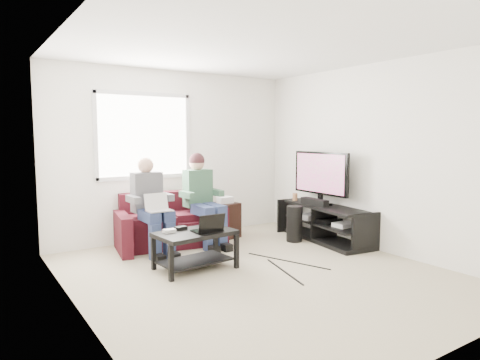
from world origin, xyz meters
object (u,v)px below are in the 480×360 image
tv_stand (324,225)px  end_table (225,219)px  coffee_table (195,241)px  tv (321,175)px  sofa (171,225)px  subwoofer (294,224)px

tv_stand → end_table: end_table is taller
coffee_table → tv: bearing=6.0°
sofa → tv_stand: size_ratio=1.02×
sofa → coffee_table: size_ratio=1.80×
tv_stand → end_table: 1.54m
coffee_table → tv: (2.29, 0.24, 0.67)m
tv → subwoofer: tv is taller
coffee_table → tv: 2.40m
coffee_table → end_table: bearing=45.7°
tv_stand → subwoofer: tv_stand is taller
tv_stand → subwoofer: (-0.41, 0.22, 0.03)m
sofa → subwoofer: 1.86m
tv → end_table: 1.64m
sofa → coffee_table: 1.26m
tv_stand → end_table: bearing=138.2°
coffee_table → end_table: (1.14, 1.17, -0.05)m
coffee_table → tv_stand: bearing=3.6°
tv_stand → tv: 0.77m
tv_stand → coffee_table: bearing=-176.4°
sofa → coffee_table: bearing=-101.0°
tv → end_table: (-1.15, 0.93, -0.72)m
subwoofer → end_table: bearing=132.6°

